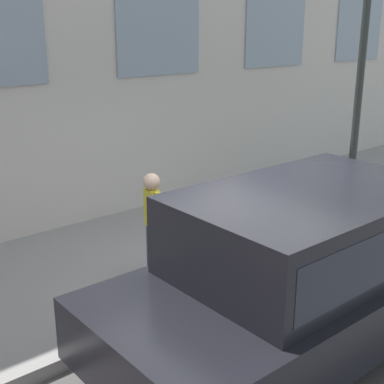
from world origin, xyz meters
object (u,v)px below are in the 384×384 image
(fire_hydrant, at_px, (231,243))
(street_lamp, at_px, (367,0))
(parked_truck_charcoal_near, at_px, (304,262))
(person, at_px, (152,214))

(fire_hydrant, distance_m, street_lamp, 4.28)
(parked_truck_charcoal_near, bearing_deg, fire_hydrant, -17.78)
(parked_truck_charcoal_near, height_order, street_lamp, street_lamp)
(fire_hydrant, relative_size, person, 0.56)
(fire_hydrant, distance_m, parked_truck_charcoal_near, 1.69)
(fire_hydrant, relative_size, parked_truck_charcoal_near, 0.17)
(person, distance_m, parked_truck_charcoal_near, 2.17)
(parked_truck_charcoal_near, bearing_deg, street_lamp, -62.37)
(person, bearing_deg, parked_truck_charcoal_near, 115.50)
(parked_truck_charcoal_near, xyz_separation_m, street_lamp, (1.84, -3.51, 2.59))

